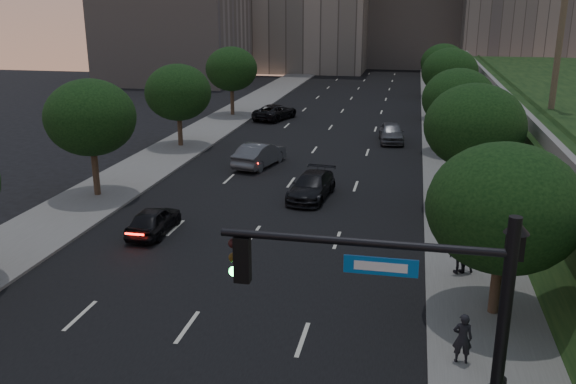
% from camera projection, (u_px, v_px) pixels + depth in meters
% --- Properties ---
extents(road_surface, '(16.00, 140.00, 0.02)m').
position_uv_depth(road_surface, '(310.00, 156.00, 44.17)').
color(road_surface, black).
rests_on(road_surface, ground).
extents(sidewalk_right, '(4.50, 140.00, 0.15)m').
position_uv_depth(sidewalk_right, '(456.00, 162.00, 42.18)').
color(sidewalk_right, slate).
rests_on(sidewalk_right, ground).
extents(sidewalk_left, '(4.50, 140.00, 0.15)m').
position_uv_depth(sidewalk_left, '(177.00, 149.00, 46.12)').
color(sidewalk_left, slate).
rests_on(sidewalk_left, ground).
extents(parapet_wall, '(0.35, 90.00, 0.70)m').
position_uv_depth(parapet_wall, '(516.00, 107.00, 38.42)').
color(parapet_wall, slate).
rests_on(parapet_wall, embankment).
extents(office_block_filler, '(18.00, 16.00, 14.00)m').
position_uv_depth(office_block_filler, '(174.00, 31.00, 84.55)').
color(office_block_filler, '#99948D').
rests_on(office_block_filler, ground).
extents(tree_right_a, '(5.20, 5.20, 6.24)m').
position_uv_depth(tree_right_a, '(504.00, 208.00, 20.42)').
color(tree_right_a, '#38281C').
rests_on(tree_right_a, ground).
extents(tree_right_b, '(5.20, 5.20, 6.74)m').
position_uv_depth(tree_right_b, '(475.00, 126.00, 31.50)').
color(tree_right_b, '#38281C').
rests_on(tree_right_b, ground).
extents(tree_right_c, '(5.20, 5.20, 6.24)m').
position_uv_depth(tree_right_c, '(459.00, 99.00, 43.81)').
color(tree_right_c, '#38281C').
rests_on(tree_right_c, ground).
extents(tree_right_d, '(5.20, 5.20, 6.74)m').
position_uv_depth(tree_right_d, '(450.00, 72.00, 56.77)').
color(tree_right_d, '#38281C').
rests_on(tree_right_d, ground).
extents(tree_right_e, '(5.20, 5.20, 6.24)m').
position_uv_depth(tree_right_e, '(443.00, 63.00, 70.96)').
color(tree_right_e, '#38281C').
rests_on(tree_right_e, ground).
extents(tree_left_b, '(5.00, 5.00, 6.71)m').
position_uv_depth(tree_left_b, '(90.00, 118.00, 33.57)').
color(tree_left_b, '#38281C').
rests_on(tree_left_b, ground).
extents(tree_left_c, '(5.00, 5.00, 6.34)m').
position_uv_depth(tree_left_c, '(178.00, 92.00, 45.85)').
color(tree_left_c, '#38281C').
rests_on(tree_left_c, ground).
extents(tree_left_d, '(5.00, 5.00, 6.71)m').
position_uv_depth(tree_left_d, '(231.00, 69.00, 58.85)').
color(tree_left_d, '#38281C').
rests_on(tree_left_d, ground).
extents(traffic_signal_mast, '(5.68, 0.56, 7.00)m').
position_uv_depth(traffic_signal_mast, '(438.00, 374.00, 11.85)').
color(traffic_signal_mast, black).
rests_on(traffic_signal_mast, ground).
extents(street_lamp, '(0.64, 0.64, 5.62)m').
position_uv_depth(street_lamp, '(505.00, 325.00, 15.72)').
color(street_lamp, black).
rests_on(street_lamp, ground).
extents(sedan_near_left, '(1.61, 3.94, 1.34)m').
position_uv_depth(sedan_near_left, '(154.00, 220.00, 29.13)').
color(sedan_near_left, black).
rests_on(sedan_near_left, ground).
extents(sedan_mid_left, '(2.82, 5.25, 1.64)m').
position_uv_depth(sedan_mid_left, '(260.00, 154.00, 41.25)').
color(sedan_mid_left, '#4C4E53').
rests_on(sedan_mid_left, ground).
extents(sedan_far_left, '(3.90, 5.79, 1.47)m').
position_uv_depth(sedan_far_left, '(275.00, 112.00, 58.08)').
color(sedan_far_left, black).
rests_on(sedan_far_left, ground).
extents(sedan_near_right, '(2.46, 5.06, 1.42)m').
position_uv_depth(sedan_near_right, '(312.00, 186.00, 34.46)').
color(sedan_near_right, black).
rests_on(sedan_near_right, ground).
extents(sedan_far_right, '(2.31, 4.79, 1.58)m').
position_uv_depth(sedan_far_right, '(391.00, 132.00, 48.52)').
color(sedan_far_right, '#56585D').
rests_on(sedan_far_right, ground).
extents(pedestrian_a, '(0.60, 0.40, 1.62)m').
position_uv_depth(pedestrian_a, '(462.00, 338.00, 18.30)').
color(pedestrian_a, black).
rests_on(pedestrian_a, sidewalk_right).
extents(pedestrian_b, '(0.93, 0.83, 1.60)m').
position_uv_depth(pedestrian_b, '(465.00, 253.00, 24.56)').
color(pedestrian_b, black).
rests_on(pedestrian_b, sidewalk_right).
extents(pedestrian_c, '(1.04, 0.79, 1.64)m').
position_uv_depth(pedestrian_c, '(461.00, 254.00, 24.39)').
color(pedestrian_c, black).
rests_on(pedestrian_c, sidewalk_right).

